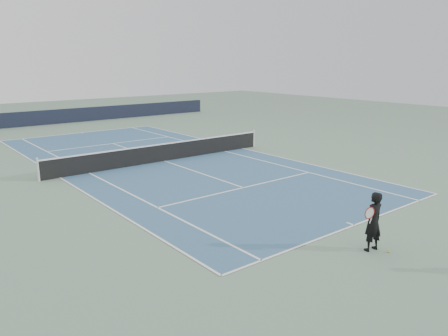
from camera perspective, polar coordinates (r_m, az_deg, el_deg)
ground at (r=23.36m, az=-7.80°, el=0.89°), size 80.00×80.00×0.00m
court_surface at (r=23.36m, az=-7.80°, el=0.90°), size 10.97×23.77×0.01m
tennis_net at (r=23.26m, az=-7.84°, el=2.10°), size 12.90×0.10×1.07m
windscreen_far at (r=39.52m, az=-21.34°, el=6.24°), size 30.00×0.25×1.20m
tennis_player at (r=12.86m, az=18.88°, el=-6.63°), size 0.80×0.53×1.71m
tennis_ball at (r=13.17m, az=20.72°, el=-10.15°), size 0.07×0.07×0.07m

